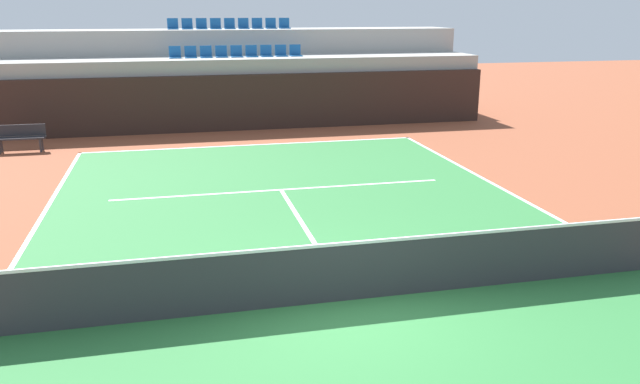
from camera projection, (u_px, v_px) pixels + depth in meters
The scene contains 12 objects.
ground_plane at pixel (350, 300), 9.92m from camera, with size 80.00×80.00×0.00m, color brown.
court_surface at pixel (350, 300), 9.92m from camera, with size 11.00×24.00×0.01m, color #2D7238.
baseline_far at pixel (253, 145), 21.09m from camera, with size 11.00×0.10×0.00m, color white.
service_line_far at pixel (281, 190), 15.90m from camera, with size 8.26×0.10×0.00m, color white.
centre_service_line at pixel (308, 232), 12.91m from camera, with size 0.10×6.40×0.00m, color white.
back_wall at pixel (242, 103), 23.50m from camera, with size 18.93×0.30×2.04m, color black.
stands_tier_lower at pixel (238, 91), 24.68m from camera, with size 18.93×2.40×2.57m, color #9E9E99.
stands_tier_upper at pixel (232, 72), 26.79m from camera, with size 18.93×2.40×3.55m, color #9E9E99.
seating_row_lower at pixel (237, 54), 24.38m from camera, with size 5.06×0.44×0.44m.
seating_row_upper at pixel (230, 26), 26.35m from camera, with size 5.06×0.44×0.44m.
tennis_net at pixel (350, 270), 9.78m from camera, with size 11.08×0.08×1.07m.
player_bench at pixel (20, 136), 20.03m from camera, with size 1.50×0.40×0.85m.
Camera 1 is at (-2.50, -8.71, 4.40)m, focal length 35.68 mm.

